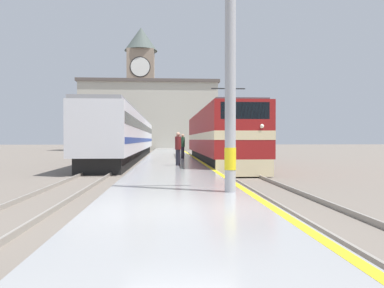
# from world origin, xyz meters

# --- Properties ---
(ground_plane) EXTENTS (200.00, 200.00, 0.00)m
(ground_plane) POSITION_xyz_m (0.00, 30.00, 0.00)
(ground_plane) COLOR #70665B
(platform) EXTENTS (4.03, 140.00, 0.42)m
(platform) POSITION_xyz_m (0.00, 25.00, 0.21)
(platform) COLOR #999999
(platform) RESTS_ON ground
(rail_track_near) EXTENTS (2.83, 140.00, 0.16)m
(rail_track_near) POSITION_xyz_m (3.33, 25.00, 0.03)
(rail_track_near) COLOR #70665B
(rail_track_near) RESTS_ON ground
(rail_track_far) EXTENTS (2.83, 140.00, 0.16)m
(rail_track_far) POSITION_xyz_m (-3.88, 25.00, 0.03)
(rail_track_far) COLOR #70665B
(rail_track_far) RESTS_ON ground
(locomotive_train) EXTENTS (2.92, 19.32, 4.89)m
(locomotive_train) POSITION_xyz_m (3.33, 19.04, 2.00)
(locomotive_train) COLOR black
(locomotive_train) RESTS_ON ground
(passenger_train) EXTENTS (2.92, 34.94, 4.04)m
(passenger_train) POSITION_xyz_m (-3.88, 28.21, 2.17)
(passenger_train) COLOR black
(passenger_train) RESTS_ON ground
(catenary_mast) EXTENTS (2.25, 0.32, 7.56)m
(catenary_mast) POSITION_xyz_m (1.44, 2.24, 4.11)
(catenary_mast) COLOR #9E9EA3
(catenary_mast) RESTS_ON platform
(person_on_platform) EXTENTS (0.34, 0.34, 1.84)m
(person_on_platform) POSITION_xyz_m (0.87, 20.17, 1.39)
(person_on_platform) COLOR #23232D
(person_on_platform) RESTS_ON platform
(second_waiting_passenger) EXTENTS (0.34, 0.34, 1.83)m
(second_waiting_passenger) POSITION_xyz_m (0.30, 12.71, 1.39)
(second_waiting_passenger) COLOR #23232D
(second_waiting_passenger) RESTS_ON platform
(clock_tower) EXTENTS (6.05, 6.05, 22.59)m
(clock_tower) POSITION_xyz_m (-5.02, 62.10, 12.20)
(clock_tower) COLOR gray
(clock_tower) RESTS_ON ground
(station_building) EXTENTS (23.18, 7.04, 11.67)m
(station_building) POSITION_xyz_m (-3.22, 56.00, 5.87)
(station_building) COLOR #B7B2A3
(station_building) RESTS_ON ground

